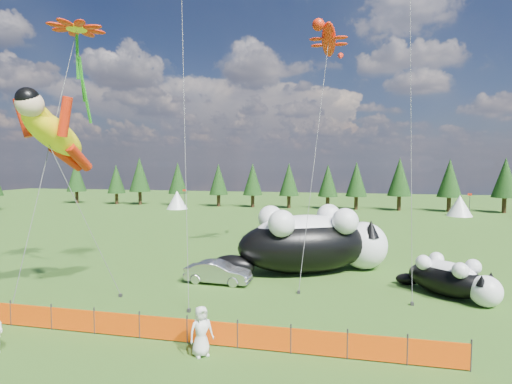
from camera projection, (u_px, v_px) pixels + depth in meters
ground at (192, 313)px, 18.48m from camera, size 160.00×160.00×0.00m
safety_fence at (163, 328)px, 15.52m from camera, size 22.06×0.06×1.10m
tree_line at (298, 183)px, 62.08m from camera, size 90.00×4.00×8.00m
festival_tents at (373, 204)px, 55.07m from camera, size 50.00×3.20×2.80m
cat_large at (313, 241)px, 25.38m from camera, size 10.94×7.39×4.20m
cat_small at (451, 278)px, 20.65m from camera, size 4.61×4.43×2.06m
car at (218, 272)px, 23.07m from camera, size 3.91×1.53×1.27m
spectator_e at (201, 331)px, 14.29m from camera, size 1.04×1.01×1.81m
superhero_kite at (54, 134)px, 19.26m from camera, size 4.72×4.72×10.68m
gecko_kite at (329, 40)px, 27.49m from camera, size 2.73×10.53×17.28m
flower_kite at (77, 32)px, 21.31m from camera, size 3.91×7.29×14.94m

